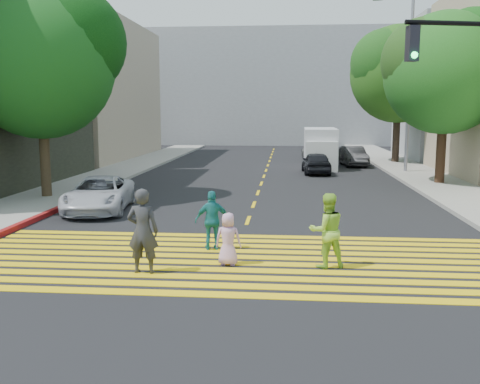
# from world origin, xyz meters

# --- Properties ---
(ground) EXTENTS (120.00, 120.00, 0.00)m
(ground) POSITION_xyz_m (0.00, 0.00, 0.00)
(ground) COLOR black
(sidewalk_left) EXTENTS (3.00, 40.00, 0.15)m
(sidewalk_left) POSITION_xyz_m (-8.50, 22.00, 0.07)
(sidewalk_left) COLOR gray
(sidewalk_left) RESTS_ON ground
(sidewalk_right) EXTENTS (3.00, 60.00, 0.15)m
(sidewalk_right) POSITION_xyz_m (8.50, 15.00, 0.07)
(sidewalk_right) COLOR gray
(sidewalk_right) RESTS_ON ground
(curb_red) EXTENTS (0.20, 8.00, 0.16)m
(curb_red) POSITION_xyz_m (-6.90, 6.00, 0.08)
(curb_red) COLOR maroon
(curb_red) RESTS_ON ground
(crosswalk) EXTENTS (13.40, 5.30, 0.01)m
(crosswalk) POSITION_xyz_m (0.00, 1.28, 0.01)
(crosswalk) COLOR yellow
(crosswalk) RESTS_ON ground
(lane_line) EXTENTS (0.12, 34.40, 0.01)m
(lane_line) POSITION_xyz_m (0.00, 22.50, 0.01)
(lane_line) COLOR yellow
(lane_line) RESTS_ON ground
(building_left_tan) EXTENTS (12.00, 16.00, 10.00)m
(building_left_tan) POSITION_xyz_m (-16.00, 28.00, 5.00)
(building_left_tan) COLOR tan
(building_left_tan) RESTS_ON ground
(building_right_grey) EXTENTS (10.00, 10.00, 10.00)m
(building_right_grey) POSITION_xyz_m (15.00, 30.00, 5.00)
(building_right_grey) COLOR gray
(building_right_grey) RESTS_ON ground
(backdrop_block) EXTENTS (30.00, 8.00, 12.00)m
(backdrop_block) POSITION_xyz_m (0.00, 48.00, 6.00)
(backdrop_block) COLOR gray
(backdrop_block) RESTS_ON ground
(tree_left) EXTENTS (6.86, 6.56, 8.42)m
(tree_left) POSITION_xyz_m (-8.38, 9.56, 5.68)
(tree_left) COLOR black
(tree_left) RESTS_ON ground
(tree_right_near) EXTENTS (6.76, 6.32, 8.29)m
(tree_right_near) POSITION_xyz_m (8.65, 15.13, 5.61)
(tree_right_near) COLOR #3A2114
(tree_right_near) RESTS_ON ground
(tree_right_far) EXTENTS (8.18, 8.03, 9.37)m
(tree_right_far) POSITION_xyz_m (8.67, 25.96, 6.33)
(tree_right_far) COLOR black
(tree_right_far) RESTS_ON ground
(pedestrian_man) EXTENTS (0.69, 0.46, 1.90)m
(pedestrian_man) POSITION_xyz_m (-1.89, 0.09, 0.95)
(pedestrian_man) COLOR #313234
(pedestrian_man) RESTS_ON ground
(pedestrian_woman) EXTENTS (0.98, 0.85, 1.72)m
(pedestrian_woman) POSITION_xyz_m (2.18, 0.90, 0.86)
(pedestrian_woman) COLOR #9BD53E
(pedestrian_woman) RESTS_ON ground
(pedestrian_child) EXTENTS (0.63, 0.43, 1.24)m
(pedestrian_child) POSITION_xyz_m (-0.09, 0.88, 0.62)
(pedestrian_child) COLOR #D59FC7
(pedestrian_child) RESTS_ON ground
(pedestrian_extra) EXTENTS (0.96, 0.56, 1.54)m
(pedestrian_extra) POSITION_xyz_m (-0.64, 2.22, 0.77)
(pedestrian_extra) COLOR teal
(pedestrian_extra) RESTS_ON ground
(white_sedan) EXTENTS (2.60, 4.64, 1.23)m
(white_sedan) POSITION_xyz_m (-5.43, 7.23, 0.61)
(white_sedan) COLOR silver
(white_sedan) RESTS_ON ground
(dark_car_near) EXTENTS (1.65, 3.74, 1.25)m
(dark_car_near) POSITION_xyz_m (2.92, 19.56, 0.63)
(dark_car_near) COLOR black
(dark_car_near) RESTS_ON ground
(silver_car) EXTENTS (2.23, 4.56, 1.28)m
(silver_car) POSITION_xyz_m (3.42, 29.23, 0.64)
(silver_car) COLOR gray
(silver_car) RESTS_ON ground
(dark_car_parked) EXTENTS (1.70, 3.95, 1.27)m
(dark_car_parked) POSITION_xyz_m (5.55, 24.17, 0.63)
(dark_car_parked) COLOR black
(dark_car_parked) RESTS_ON ground
(white_van) EXTENTS (2.08, 5.28, 2.47)m
(white_van) POSITION_xyz_m (3.33, 22.78, 1.17)
(white_van) COLOR silver
(white_van) RESTS_ON ground
(street_lamp) EXTENTS (2.26, 0.65, 10.02)m
(street_lamp) POSITION_xyz_m (7.83, 20.11, 5.75)
(street_lamp) COLOR gray
(street_lamp) RESTS_ON ground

